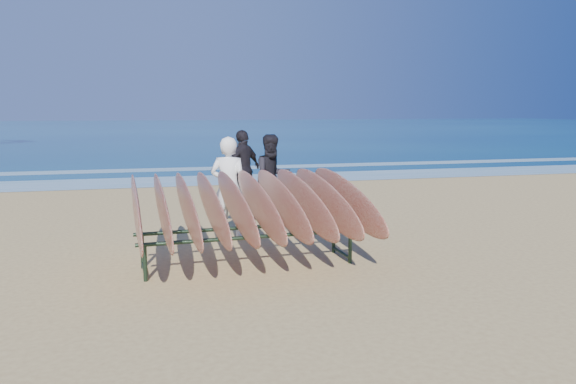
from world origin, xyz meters
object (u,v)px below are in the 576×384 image
surfboard_rack (247,205)px  person_dark_a (273,177)px  person_white (229,188)px  person_dark_b (243,169)px

surfboard_rack → person_dark_a: 3.55m
person_white → person_dark_a: (1.13, 1.50, -0.02)m
person_white → person_dark_b: 3.11m
surfboard_rack → person_dark_a: person_dark_a is taller
person_dark_a → person_dark_b: 1.56m
person_white → person_dark_b: size_ratio=1.00×
person_dark_a → person_dark_b: (-0.35, 1.51, 0.02)m
surfboard_rack → person_dark_a: size_ratio=1.90×
person_dark_a → person_dark_b: bearing=89.6°
surfboard_rack → person_dark_a: bearing=68.2°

